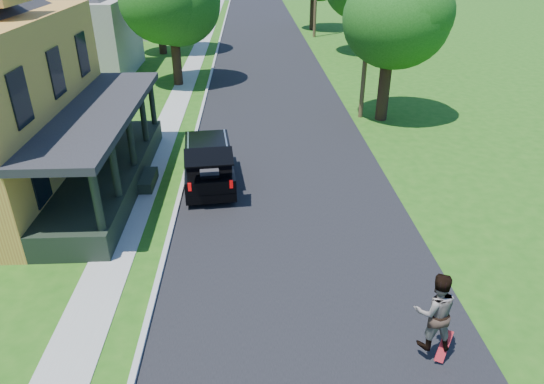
{
  "coord_description": "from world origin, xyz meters",
  "views": [
    {
      "loc": [
        -1.4,
        -10.89,
        8.45
      ],
      "look_at": [
        -0.74,
        3.0,
        1.17
      ],
      "focal_mm": 32.0,
      "sensor_mm": 36.0,
      "label": 1
    }
  ],
  "objects_px": {
    "skateboarder": "(435,311)",
    "utility_pole_near": "(368,30)",
    "tree_right_near": "(391,14)",
    "black_suv": "(209,163)"
  },
  "relations": [
    {
      "from": "skateboarder",
      "to": "tree_right_near",
      "type": "xyz_separation_m",
      "value": [
        2.95,
        16.29,
        3.94
      ]
    },
    {
      "from": "skateboarder",
      "to": "black_suv",
      "type": "bearing_deg",
      "value": -56.0
    },
    {
      "from": "skateboarder",
      "to": "utility_pole_near",
      "type": "relative_size",
      "value": 0.22
    },
    {
      "from": "tree_right_near",
      "to": "utility_pole_near",
      "type": "xyz_separation_m",
      "value": [
        -0.95,
        0.39,
        -0.77
      ]
    },
    {
      "from": "black_suv",
      "to": "utility_pole_near",
      "type": "height_order",
      "value": "utility_pole_near"
    },
    {
      "from": "black_suv",
      "to": "skateboarder",
      "type": "bearing_deg",
      "value": -64.72
    },
    {
      "from": "skateboarder",
      "to": "tree_right_near",
      "type": "relative_size",
      "value": 0.24
    },
    {
      "from": "black_suv",
      "to": "skateboarder",
      "type": "height_order",
      "value": "skateboarder"
    },
    {
      "from": "skateboarder",
      "to": "utility_pole_near",
      "type": "height_order",
      "value": "utility_pole_near"
    },
    {
      "from": "black_suv",
      "to": "utility_pole_near",
      "type": "relative_size",
      "value": 0.55
    }
  ]
}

